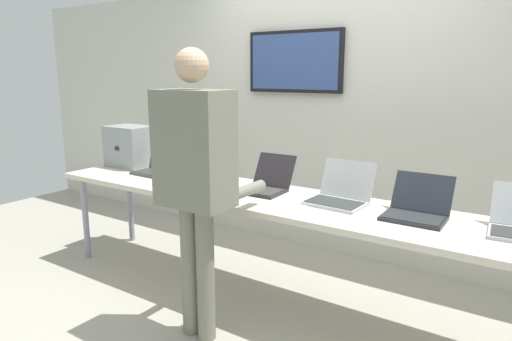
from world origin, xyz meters
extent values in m
cube|color=#A49F92|center=(0.00, 0.00, -0.02)|extent=(8.00, 8.00, 0.04)
cube|color=beige|center=(0.00, 1.13, 1.20)|extent=(8.00, 0.06, 2.41)
cube|color=black|center=(-0.38, 1.08, 1.70)|extent=(0.92, 0.05, 0.54)
cube|color=#334A82|center=(-0.38, 1.06, 1.70)|extent=(0.86, 0.02, 0.48)
cube|color=beige|center=(0.00, 0.00, 0.75)|extent=(3.59, 0.70, 0.04)
cylinder|color=gray|center=(-1.70, -0.25, 0.37)|extent=(0.05, 0.05, 0.73)
cylinder|color=gray|center=(-1.70, 0.25, 0.37)|extent=(0.05, 0.05, 0.73)
cube|color=gray|center=(-1.55, 0.16, 0.96)|extent=(0.40, 0.28, 0.37)
cube|color=black|center=(-1.55, 0.01, 0.96)|extent=(0.04, 0.01, 0.03)
cube|color=#3A3938|center=(-1.13, 0.03, 0.78)|extent=(0.35, 0.23, 0.02)
cube|color=#313034|center=(-1.13, 0.02, 0.79)|extent=(0.32, 0.18, 0.00)
cube|color=#3A3938|center=(-1.12, 0.17, 0.90)|extent=(0.34, 0.07, 0.21)
cube|color=silver|center=(-1.12, 0.17, 0.90)|extent=(0.31, 0.06, 0.18)
cube|color=#343D3D|center=(-0.57, 0.04, 0.78)|extent=(0.33, 0.27, 0.02)
cube|color=#2D2E38|center=(-0.57, 0.03, 0.79)|extent=(0.30, 0.22, 0.00)
cube|color=#343D3D|center=(-0.56, 0.18, 0.91)|extent=(0.31, 0.08, 0.24)
cube|color=silver|center=(-0.56, 0.18, 0.91)|extent=(0.28, 0.06, 0.21)
cube|color=black|center=(-0.06, 0.04, 0.78)|extent=(0.31, 0.26, 0.02)
cube|color=#353431|center=(-0.06, 0.03, 0.79)|extent=(0.28, 0.21, 0.00)
cube|color=black|center=(-0.06, 0.23, 0.90)|extent=(0.31, 0.13, 0.23)
cube|color=black|center=(-0.06, 0.23, 0.90)|extent=(0.28, 0.11, 0.20)
cube|color=#B0B3B6|center=(0.50, 0.06, 0.78)|extent=(0.38, 0.28, 0.02)
cube|color=#2C3130|center=(0.50, 0.04, 0.79)|extent=(0.35, 0.23, 0.00)
cube|color=#B0B3B6|center=(0.51, 0.23, 0.91)|extent=(0.37, 0.12, 0.24)
cube|color=black|center=(0.51, 0.23, 0.91)|extent=(0.34, 0.10, 0.21)
cube|color=#20252C|center=(1.01, 0.02, 0.78)|extent=(0.35, 0.25, 0.02)
cube|color=#26292B|center=(1.01, 0.01, 0.79)|extent=(0.32, 0.20, 0.00)
cube|color=#20252C|center=(1.01, 0.20, 0.90)|extent=(0.35, 0.13, 0.22)
cube|color=white|center=(1.01, 0.21, 0.90)|extent=(0.32, 0.11, 0.19)
cylinder|color=slate|center=(-0.14, -0.63, 0.42)|extent=(0.11, 0.11, 0.85)
cylinder|color=slate|center=(-0.02, -0.63, 0.42)|extent=(0.11, 0.11, 0.85)
cube|color=slate|center=(-0.08, -0.63, 1.18)|extent=(0.44, 0.26, 0.67)
sphere|color=tan|center=(-0.08, -0.63, 1.65)|extent=(0.19, 0.19, 0.19)
cylinder|color=slate|center=(-0.24, -0.34, 0.90)|extent=(0.07, 0.32, 0.07)
cylinder|color=slate|center=(0.09, -0.34, 0.90)|extent=(0.07, 0.32, 0.07)
cube|color=white|center=(0.29, -0.17, 0.77)|extent=(0.30, 0.35, 0.00)
camera|label=1|loc=(1.64, -2.56, 1.61)|focal=31.76mm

